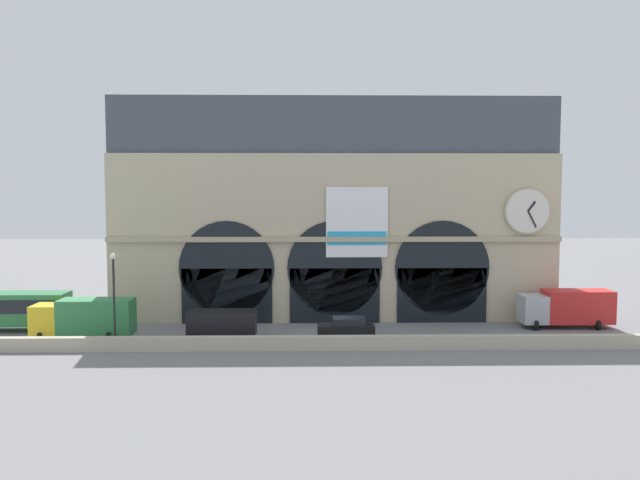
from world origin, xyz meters
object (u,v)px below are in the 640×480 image
van_midwest (222,323)px  car_center (347,327)px  box_truck_west (85,318)px  street_lamp_quayside (114,288)px  box_truck_east (567,307)px

van_midwest → car_center: (9.58, 0.39, -0.44)m
box_truck_west → street_lamp_quayside: (3.09, -2.77, 2.71)m
box_truck_west → street_lamp_quayside: size_ratio=1.09×
van_midwest → street_lamp_quayside: street_lamp_quayside is taller
box_truck_east → street_lamp_quayside: 36.11m
box_truck_west → box_truck_east: (38.53, 3.59, 0.00)m
box_truck_west → van_midwest: bearing=0.0°
van_midwest → box_truck_east: size_ratio=0.69×
street_lamp_quayside → box_truck_east: bearing=10.2°
box_truck_east → box_truck_west: bearing=-174.7°
car_center → box_truck_east: 18.82m
van_midwest → car_center: size_ratio=1.18×
van_midwest → street_lamp_quayside: size_ratio=0.75×
box_truck_west → van_midwest: 10.44m
box_truck_west → car_center: size_ratio=1.70×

